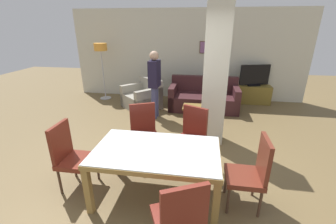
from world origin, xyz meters
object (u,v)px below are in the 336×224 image
(dining_chair_near_right, at_px, (180,218))
(sofa, at_px, (203,99))
(bottle, at_px, (203,103))
(floor_lamp, at_px, (101,52))
(dining_chair_far_right, at_px, (191,135))
(standing_person, at_px, (155,81))
(armchair, at_px, (143,98))
(dining_chair_far_left, at_px, (144,131))
(dining_chair_head_left, at_px, (71,154))
(dining_table, at_px, (157,159))
(tv_screen, at_px, (255,76))
(coffee_table, at_px, (197,114))
(tv_stand, at_px, (252,94))
(dining_chair_head_right, at_px, (252,171))

(dining_chair_near_right, height_order, sofa, dining_chair_near_right)
(bottle, relative_size, floor_lamp, 0.15)
(dining_chair_far_right, relative_size, standing_person, 0.59)
(dining_chair_far_right, distance_m, dining_chair_near_right, 1.74)
(armchair, xyz_separation_m, standing_person, (0.51, -0.66, 0.68))
(dining_chair_far_left, xyz_separation_m, dining_chair_head_left, (-0.83, -0.89, 0.00))
(dining_table, relative_size, tv_screen, 1.89)
(dining_chair_near_right, distance_m, floor_lamp, 5.84)
(dining_table, distance_m, bottle, 2.75)
(dining_chair_head_left, distance_m, tv_screen, 5.46)
(coffee_table, bearing_deg, floor_lamp, 155.14)
(sofa, relative_size, armchair, 1.48)
(bottle, bearing_deg, dining_chair_near_right, -92.90)
(dining_chair_near_right, xyz_separation_m, tv_stand, (1.63, 5.23, -0.26))
(dining_chair_far_right, distance_m, armchair, 3.01)
(dining_chair_far_left, relative_size, tv_stand, 0.95)
(dining_chair_far_right, bearing_deg, dining_chair_near_right, 114.88)
(tv_stand, bearing_deg, dining_chair_far_left, -125.18)
(dining_table, relative_size, dining_chair_head_right, 1.66)
(dining_chair_far_right, distance_m, dining_chair_far_left, 0.81)
(standing_person, bearing_deg, bottle, 89.99)
(coffee_table, bearing_deg, tv_screen, 46.25)
(dining_table, relative_size, dining_chair_far_left, 1.66)
(dining_chair_near_right, height_order, bottle, dining_chair_near_right)
(dining_chair_far_right, height_order, dining_chair_head_left, same)
(dining_table, distance_m, armchair, 3.64)
(dining_chair_near_right, bearing_deg, dining_table, 90.00)
(dining_chair_head_right, bearing_deg, standing_person, 33.40)
(dining_table, bearing_deg, tv_stand, 64.94)
(coffee_table, distance_m, standing_person, 1.32)
(dining_chair_head_left, distance_m, floor_lamp, 4.39)
(dining_chair_head_right, bearing_deg, bottle, 13.22)
(dining_chair_near_right, xyz_separation_m, tv_screen, (1.63, 5.23, 0.31))
(bottle, height_order, tv_stand, bottle)
(dining_table, height_order, dining_chair_far_right, dining_chair_far_right)
(dining_chair_far_right, height_order, floor_lamp, floor_lamp)
(coffee_table, bearing_deg, bottle, -4.97)
(dining_table, height_order, coffee_table, dining_table)
(sofa, bearing_deg, dining_chair_head_left, 63.22)
(dining_table, height_order, dining_chair_near_right, dining_chair_near_right)
(bottle, xyz_separation_m, floor_lamp, (-3.14, 1.40, 0.98))
(dining_table, relative_size, dining_chair_far_right, 1.66)
(dining_chair_far_right, bearing_deg, floor_lamp, -22.49)
(dining_chair_far_left, xyz_separation_m, bottle, (0.99, 1.79, -0.05))
(dining_chair_head_left, bearing_deg, tv_stand, 143.06)
(dining_chair_far_right, bearing_deg, bottle, -70.81)
(dining_chair_head_left, bearing_deg, dining_chair_head_right, 90.00)
(dining_table, distance_m, dining_chair_far_right, 0.96)
(armchair, bearing_deg, tv_screen, -120.85)
(dining_chair_far_left, distance_m, sofa, 2.91)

